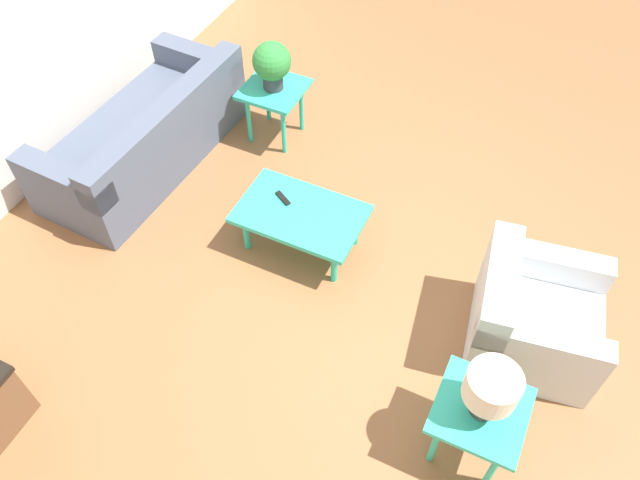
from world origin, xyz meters
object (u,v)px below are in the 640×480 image
Objects in this scene: sofa at (147,137)px; potted_plant at (272,63)px; armchair at (530,318)px; table_lamp at (491,390)px; coffee_table at (301,216)px; side_table_plant at (274,95)px; side_table_lamp at (479,415)px.

potted_plant reaches higher than sofa.
table_lamp reaches higher than armchair.
table_lamp is (-2.48, 2.12, -0.00)m from potted_plant.
armchair is 0.98× the size of coffee_table.
side_table_plant is at bearing 135.75° from sofa.
sofa is 1.26m from potted_plant.
table_lamp reaches higher than side_table_plant.
side_table_lamp is at bearing 139.45° from potted_plant.
coffee_table is at bearing 82.20° from sofa.
coffee_table is 2.20× the size of potted_plant.
coffee_table is 1.79× the size of side_table_plant.
potted_plant reaches higher than coffee_table.
table_lamp is (0.13, 0.91, 0.48)m from armchair.
armchair is at bearing 85.57° from sofa.
side_table_plant and side_table_lamp have the same top height.
side_table_plant is 3.28m from table_lamp.
armchair is 2.16× the size of potted_plant.
side_table_plant is at bearing -40.55° from side_table_lamp.
sofa reaches higher than side_table_lamp.
side_table_lamp is at bearing -135.00° from table_lamp.
side_table_lamp is (-3.33, 1.33, 0.17)m from sofa.
armchair is 1.80m from coffee_table.
sofa is 3.76× the size of side_table_lamp.
table_lamp is at bearing 139.45° from potted_plant.
sofa is at bearing -21.80° from side_table_lamp.
armchair is 2.92m from potted_plant.
side_table_lamp is (-2.48, 2.12, 0.00)m from side_table_plant.
potted_plant reaches higher than side_table_plant.
sofa is at bearing 43.16° from side_table_plant.
side_table_plant is at bearing -45.00° from potted_plant.
sofa is 5.28× the size of table_lamp.
side_table_plant is 1.23× the size of potted_plant.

